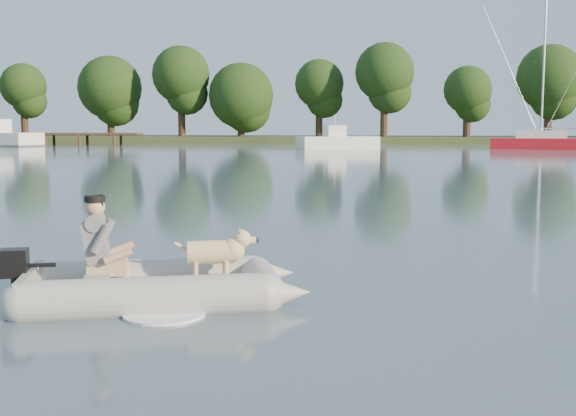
# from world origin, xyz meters

# --- Properties ---
(water) EXTENTS (160.00, 160.00, 0.00)m
(water) POSITION_xyz_m (0.00, 0.00, 0.00)
(water) COLOR slate
(water) RESTS_ON ground
(shore_bank) EXTENTS (160.00, 12.00, 0.70)m
(shore_bank) POSITION_xyz_m (0.00, 62.00, 0.25)
(shore_bank) COLOR #47512D
(shore_bank) RESTS_ON water
(dock) EXTENTS (18.00, 2.00, 1.04)m
(dock) POSITION_xyz_m (-26.00, 52.00, 0.52)
(dock) COLOR #4C331E
(dock) RESTS_ON water
(treeline) EXTENTS (75.85, 7.35, 9.27)m
(treeline) POSITION_xyz_m (1.46, 61.10, 5.39)
(treeline) COLOR #332316
(treeline) RESTS_ON shore_bank
(dinghy) EXTENTS (4.86, 4.13, 1.20)m
(dinghy) POSITION_xyz_m (-0.61, -0.50, 0.50)
(dinghy) COLOR #9C9C97
(dinghy) RESTS_ON water
(man) EXTENTS (0.74, 0.68, 0.92)m
(man) POSITION_xyz_m (-1.20, -0.62, 0.67)
(man) COLOR slate
(man) RESTS_ON dinghy
(dog) EXTENTS (0.85, 0.48, 0.53)m
(dog) POSITION_xyz_m (-0.09, -0.31, 0.44)
(dog) COLOR tan
(dog) RESTS_ON dinghy
(outboard_motor) EXTENTS (0.41, 0.33, 0.67)m
(outboard_motor) POSITION_xyz_m (-1.99, -0.88, 0.27)
(outboard_motor) COLOR black
(outboard_motor) RESTS_ON dinghy
(motorboat) EXTENTS (6.36, 4.37, 2.51)m
(motorboat) POSITION_xyz_m (-0.09, 44.62, 1.14)
(motorboat) COLOR white
(motorboat) RESTS_ON water
(sailboat) EXTENTS (8.23, 3.98, 10.88)m
(sailboat) POSITION_xyz_m (14.86, 45.79, 0.48)
(sailboat) COLOR #A9131B
(sailboat) RESTS_ON water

